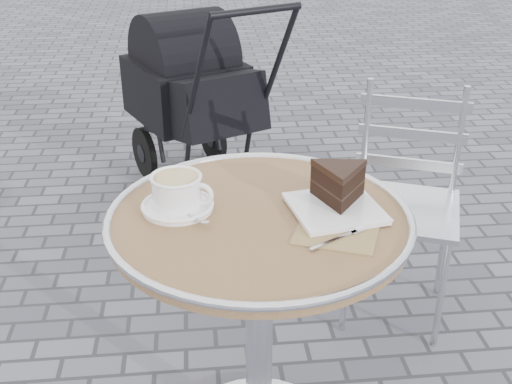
{
  "coord_description": "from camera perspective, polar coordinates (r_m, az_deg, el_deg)",
  "views": [
    {
      "loc": [
        -0.14,
        -1.3,
        1.45
      ],
      "look_at": [
        -0.01,
        0.02,
        0.78
      ],
      "focal_mm": 45.0,
      "sensor_mm": 36.0,
      "label": 1
    }
  ],
  "objects": [
    {
      "name": "cafe_table",
      "position": [
        1.58,
        0.28,
        -7.3
      ],
      "size": [
        0.72,
        0.72,
        0.74
      ],
      "color": "silver",
      "rests_on": "ground"
    },
    {
      "name": "bistro_chair",
      "position": [
        2.27,
        13.26,
        1.38
      ],
      "size": [
        0.48,
        0.48,
        0.82
      ],
      "rotation": [
        0.0,
        0.0,
        -0.38
      ],
      "color": "silver",
      "rests_on": "ground"
    },
    {
      "name": "cappuccino_set",
      "position": [
        1.51,
        -6.98,
        -0.23
      ],
      "size": [
        0.17,
        0.19,
        0.09
      ],
      "rotation": [
        0.0,
        0.0,
        -0.38
      ],
      "color": "white",
      "rests_on": "cafe_table"
    },
    {
      "name": "baby_stroller",
      "position": [
        3.16,
        -5.39,
        8.01
      ],
      "size": [
        0.78,
        1.04,
        0.99
      ],
      "rotation": [
        0.0,
        0.0,
        0.44
      ],
      "color": "black",
      "rests_on": "ground"
    },
    {
      "name": "cake_plate_set",
      "position": [
        1.52,
        7.34,
        0.24
      ],
      "size": [
        0.24,
        0.33,
        0.11
      ],
      "rotation": [
        0.0,
        0.0,
        0.18
      ],
      "color": "#91744F",
      "rests_on": "cafe_table"
    }
  ]
}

